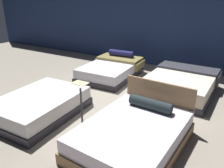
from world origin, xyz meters
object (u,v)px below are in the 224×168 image
bed_1 (134,134)px  bed_3 (180,84)px  price_sign (82,112)px  bed_2 (112,69)px  bed_0 (40,105)px

bed_1 → bed_3: bearing=92.0°
price_sign → bed_2: bearing=110.6°
bed_1 → bed_2: bed_1 is taller
bed_0 → bed_1: (2.22, 0.08, 0.02)m
bed_2 → bed_0: bearing=-93.7°
bed_1 → bed_2: (-2.17, 2.85, 0.00)m
bed_1 → bed_2: 3.58m
bed_0 → price_sign: size_ratio=2.10×
bed_3 → bed_1: bearing=-89.7°
bed_3 → price_sign: 3.00m
bed_0 → bed_2: bearing=86.5°
bed_1 → bed_3: 2.72m
bed_3 → price_sign: size_ratio=2.20×
bed_2 → price_sign: 3.10m
bed_0 → bed_2: 2.92m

